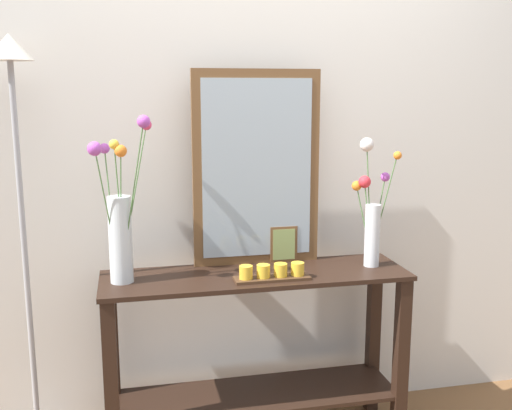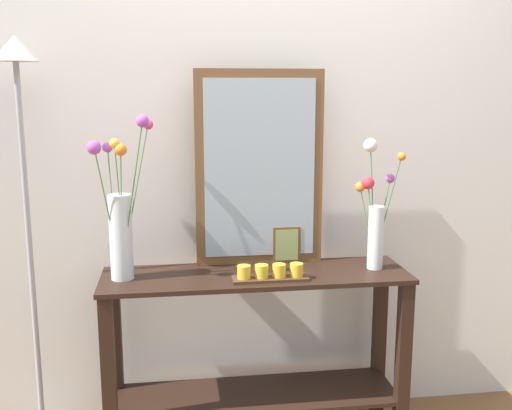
{
  "view_description": "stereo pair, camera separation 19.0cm",
  "coord_description": "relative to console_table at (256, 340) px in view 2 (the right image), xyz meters",
  "views": [
    {
      "loc": [
        -0.53,
        -2.41,
        1.58
      ],
      "look_at": [
        0.0,
        0.0,
        1.1
      ],
      "focal_mm": 41.78,
      "sensor_mm": 36.0,
      "label": 1
    },
    {
      "loc": [
        -0.34,
        -2.44,
        1.58
      ],
      "look_at": [
        0.0,
        0.0,
        1.1
      ],
      "focal_mm": 41.78,
      "sensor_mm": 36.0,
      "label": 2
    }
  ],
  "objects": [
    {
      "name": "mirror_leaning",
      "position": [
        0.04,
        0.16,
        0.74
      ],
      "size": [
        0.57,
        0.03,
        0.87
      ],
      "color": "brown",
      "rests_on": "console_table"
    },
    {
      "name": "tall_vase_left",
      "position": [
        -0.56,
        0.0,
        0.56
      ],
      "size": [
        0.25,
        0.25,
        0.68
      ],
      "color": "silver",
      "rests_on": "console_table"
    },
    {
      "name": "picture_frame_small",
      "position": [
        0.16,
        0.15,
        0.39
      ],
      "size": [
        0.13,
        0.01,
        0.17
      ],
      "color": "brown",
      "rests_on": "console_table"
    },
    {
      "name": "candle_tray",
      "position": [
        0.05,
        -0.1,
        0.34
      ],
      "size": [
        0.32,
        0.09,
        0.07
      ],
      "color": "#472D1C",
      "rests_on": "console_table"
    },
    {
      "name": "vase_right",
      "position": [
        0.53,
        0.01,
        0.55
      ],
      "size": [
        0.2,
        0.12,
        0.57
      ],
      "color": "silver",
      "rests_on": "console_table"
    },
    {
      "name": "floor_lamp",
      "position": [
        -0.95,
        0.08,
        0.72
      ],
      "size": [
        0.24,
        0.24,
        1.79
      ],
      "color": "#9E9EA3",
      "rests_on": "ground"
    },
    {
      "name": "console_table",
      "position": [
        0.0,
        0.0,
        0.0
      ],
      "size": [
        1.32,
        0.38,
        0.8
      ],
      "color": "black",
      "rests_on": "ground"
    },
    {
      "name": "wall_back",
      "position": [
        0.0,
        0.31,
        0.86
      ],
      "size": [
        6.4,
        0.08,
        2.7
      ],
      "primitive_type": "cube",
      "color": "silver",
      "rests_on": "ground"
    }
  ]
}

